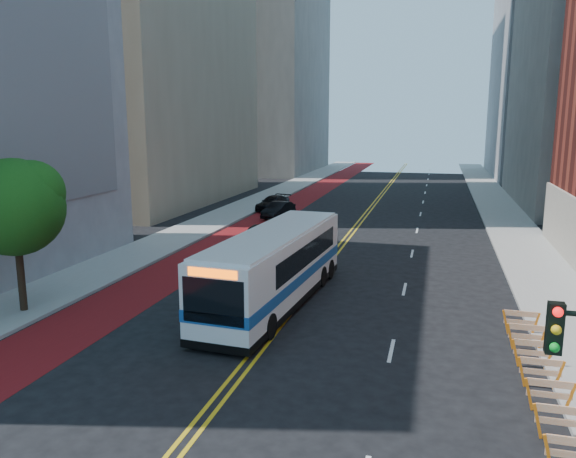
% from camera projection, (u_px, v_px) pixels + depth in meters
% --- Properties ---
extents(ground, '(160.00, 160.00, 0.00)m').
position_uv_depth(ground, '(208.00, 414.00, 16.34)').
color(ground, black).
rests_on(ground, ground).
extents(sidewalk_left, '(4.00, 140.00, 0.15)m').
position_uv_depth(sidewalk_left, '(215.00, 220.00, 47.82)').
color(sidewalk_left, gray).
rests_on(sidewalk_left, ground).
extents(sidewalk_right, '(4.00, 140.00, 0.15)m').
position_uv_depth(sidewalk_right, '(516.00, 234.00, 41.73)').
color(sidewalk_right, gray).
rests_on(sidewalk_right, ground).
extents(bus_lane_paint, '(3.60, 140.00, 0.01)m').
position_uv_depth(bus_lane_paint, '(259.00, 223.00, 46.84)').
color(bus_lane_paint, maroon).
rests_on(bus_lane_paint, ground).
extents(center_line_inner, '(0.14, 140.00, 0.01)m').
position_uv_depth(center_line_inner, '(353.00, 227.00, 44.84)').
color(center_line_inner, gold).
rests_on(center_line_inner, ground).
extents(center_line_outer, '(0.14, 140.00, 0.01)m').
position_uv_depth(center_line_outer, '(358.00, 227.00, 44.75)').
color(center_line_outer, gold).
rests_on(center_line_outer, ground).
extents(lane_dashes, '(0.14, 98.20, 0.01)m').
position_uv_depth(lane_dashes, '(421.00, 214.00, 51.16)').
color(lane_dashes, silver).
rests_on(lane_dashes, ground).
extents(construction_barriers, '(1.42, 10.91, 1.00)m').
position_uv_depth(construction_barriers, '(545.00, 379.00, 17.02)').
color(construction_barriers, orange).
rests_on(construction_barriers, ground).
extents(street_tree, '(4.20, 4.20, 6.70)m').
position_uv_depth(street_tree, '(16.00, 203.00, 23.99)').
color(street_tree, black).
rests_on(street_tree, sidewalk_left).
extents(transit_bus, '(3.66, 12.77, 3.46)m').
position_uv_depth(transit_bus, '(276.00, 266.00, 25.83)').
color(transit_bus, silver).
rests_on(transit_bus, ground).
extents(car_a, '(1.78, 4.39, 1.49)m').
position_uv_depth(car_a, '(258.00, 236.00, 37.86)').
color(car_a, black).
rests_on(car_a, ground).
extents(car_b, '(2.13, 4.43, 1.40)m').
position_uv_depth(car_b, '(278.00, 210.00, 49.04)').
color(car_b, black).
rests_on(car_b, ground).
extents(car_c, '(2.77, 4.93, 1.35)m').
position_uv_depth(car_c, '(273.00, 203.00, 53.32)').
color(car_c, black).
rests_on(car_c, ground).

